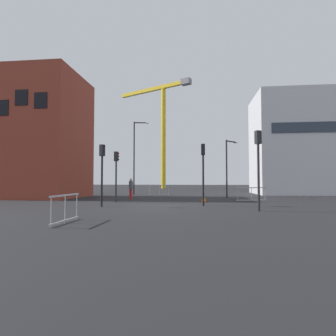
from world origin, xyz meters
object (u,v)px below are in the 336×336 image
(traffic_light_median, at_px, (116,168))
(traffic_light_far, at_px, (258,157))
(traffic_light_near, at_px, (102,165))
(traffic_cone_orange, at_px, (204,199))
(construction_crane, at_px, (162,118))
(streetlamp_tall, at_px, (136,152))
(streetlamp_short, at_px, (228,163))
(traffic_light_crosswalk, at_px, (203,164))
(pedestrian_walking, at_px, (131,187))

(traffic_light_median, bearing_deg, traffic_light_far, -27.84)
(traffic_light_near, bearing_deg, traffic_cone_orange, 35.70)
(traffic_light_far, distance_m, traffic_light_median, 10.35)
(construction_crane, distance_m, streetlamp_tall, 25.82)
(streetlamp_tall, bearing_deg, streetlamp_short, -25.02)
(traffic_light_crosswalk, height_order, traffic_light_median, traffic_light_crosswalk)
(traffic_light_median, bearing_deg, pedestrian_walking, 86.15)
(streetlamp_tall, bearing_deg, construction_crane, 90.53)
(traffic_light_crosswalk, height_order, pedestrian_walking, traffic_light_crosswalk)
(streetlamp_tall, bearing_deg, traffic_light_near, -85.12)
(pedestrian_walking, bearing_deg, streetlamp_short, 18.58)
(traffic_light_median, bearing_deg, construction_crane, 92.13)
(streetlamp_tall, relative_size, traffic_cone_orange, 15.38)
(traffic_light_far, xyz_separation_m, pedestrian_walking, (-8.91, 8.34, -1.78))
(traffic_cone_orange, bearing_deg, construction_crane, 102.76)
(traffic_light_median, relative_size, traffic_cone_orange, 6.92)
(streetlamp_tall, relative_size, traffic_light_near, 2.18)
(streetlamp_short, height_order, pedestrian_walking, streetlamp_short)
(traffic_light_crosswalk, bearing_deg, traffic_light_near, -167.59)
(traffic_light_near, distance_m, pedestrian_walking, 7.08)
(traffic_light_median, distance_m, pedestrian_walking, 3.81)
(traffic_light_far, xyz_separation_m, traffic_light_median, (-9.15, 4.83, -0.31))
(streetlamp_short, bearing_deg, streetlamp_tall, 154.98)
(traffic_cone_orange, bearing_deg, traffic_light_far, -64.95)
(construction_crane, xyz_separation_m, traffic_cone_orange, (7.69, -33.98, -13.84))
(traffic_light_median, bearing_deg, traffic_cone_orange, 9.55)
(traffic_light_far, bearing_deg, streetlamp_tall, 122.92)
(streetlamp_tall, bearing_deg, traffic_cone_orange, -52.94)
(construction_crane, relative_size, traffic_light_crosswalk, 5.34)
(traffic_light_near, bearing_deg, streetlamp_tall, 94.88)
(traffic_light_median, height_order, pedestrian_walking, traffic_light_median)
(construction_crane, distance_m, traffic_light_median, 36.93)
(streetlamp_short, height_order, traffic_light_near, streetlamp_short)
(traffic_light_near, height_order, traffic_light_median, traffic_light_near)
(streetlamp_short, height_order, traffic_light_far, streetlamp_short)
(traffic_light_crosswalk, bearing_deg, streetlamp_short, 73.77)
(streetlamp_tall, relative_size, traffic_light_far, 1.96)
(traffic_light_near, bearing_deg, construction_crane, 92.16)
(streetlamp_short, relative_size, traffic_light_crosswalk, 1.36)
(construction_crane, relative_size, traffic_light_near, 5.52)
(streetlamp_tall, relative_size, streetlamp_short, 1.54)
(traffic_light_near, relative_size, traffic_light_median, 1.02)
(traffic_light_near, bearing_deg, traffic_light_far, -9.00)
(construction_crane, height_order, pedestrian_walking, construction_crane)
(construction_crane, distance_m, traffic_light_far, 42.74)
(traffic_light_near, distance_m, traffic_light_far, 9.12)
(streetlamp_short, relative_size, traffic_light_far, 1.27)
(pedestrian_walking, bearing_deg, streetlamp_tall, 99.99)
(streetlamp_tall, xyz_separation_m, traffic_light_crosswalk, (7.39, -13.02, -2.15))
(traffic_light_crosswalk, bearing_deg, traffic_light_median, 161.98)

